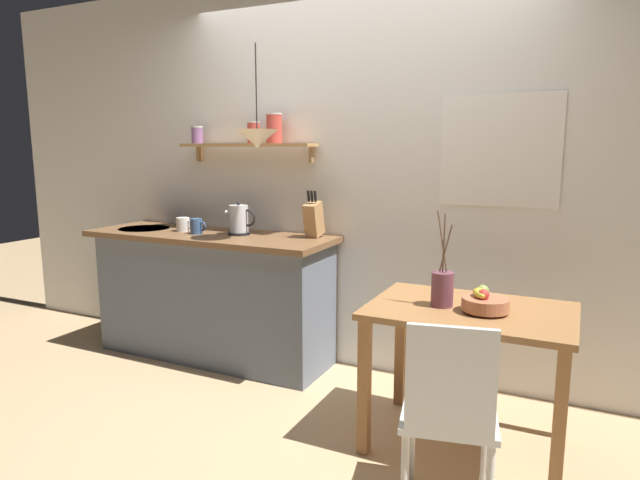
{
  "coord_description": "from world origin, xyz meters",
  "views": [
    {
      "loc": [
        1.38,
        -2.83,
        1.53
      ],
      "look_at": [
        -0.1,
        0.25,
        0.95
      ],
      "focal_mm": 30.72,
      "sensor_mm": 36.0,
      "label": 1
    }
  ],
  "objects_px": {
    "dining_table": "(469,331)",
    "knife_block": "(314,219)",
    "pendant_lamp": "(257,138)",
    "fruit_bowl": "(485,302)",
    "coffee_mug_spare": "(197,226)",
    "dining_chair_near": "(449,410)",
    "coffee_mug_by_sink": "(183,224)",
    "twig_vase": "(442,288)",
    "electric_kettle": "(239,220)"
  },
  "relations": [
    {
      "from": "fruit_bowl",
      "to": "coffee_mug_spare",
      "type": "bearing_deg",
      "value": 168.69
    },
    {
      "from": "fruit_bowl",
      "to": "dining_chair_near",
      "type": "bearing_deg",
      "value": -92.88
    },
    {
      "from": "fruit_bowl",
      "to": "dining_table",
      "type": "bearing_deg",
      "value": 147.54
    },
    {
      "from": "knife_block",
      "to": "pendant_lamp",
      "type": "height_order",
      "value": "pendant_lamp"
    },
    {
      "from": "fruit_bowl",
      "to": "twig_vase",
      "type": "bearing_deg",
      "value": 175.07
    },
    {
      "from": "fruit_bowl",
      "to": "twig_vase",
      "type": "relative_size",
      "value": 0.47
    },
    {
      "from": "dining_chair_near",
      "to": "twig_vase",
      "type": "distance_m",
      "value": 0.71
    },
    {
      "from": "fruit_bowl",
      "to": "pendant_lamp",
      "type": "relative_size",
      "value": 0.36
    },
    {
      "from": "electric_kettle",
      "to": "coffee_mug_spare",
      "type": "bearing_deg",
      "value": -161.33
    },
    {
      "from": "dining_table",
      "to": "coffee_mug_by_sink",
      "type": "xyz_separation_m",
      "value": [
        -2.14,
        0.42,
        0.36
      ]
    },
    {
      "from": "knife_block",
      "to": "coffee_mug_by_sink",
      "type": "bearing_deg",
      "value": -170.54
    },
    {
      "from": "dining_table",
      "to": "knife_block",
      "type": "height_order",
      "value": "knife_block"
    },
    {
      "from": "fruit_bowl",
      "to": "electric_kettle",
      "type": "height_order",
      "value": "electric_kettle"
    },
    {
      "from": "knife_block",
      "to": "coffee_mug_by_sink",
      "type": "xyz_separation_m",
      "value": [
        -0.98,
        -0.16,
        -0.08
      ]
    },
    {
      "from": "coffee_mug_spare",
      "to": "dining_chair_near",
      "type": "bearing_deg",
      "value": -26.08
    },
    {
      "from": "twig_vase",
      "to": "electric_kettle",
      "type": "xyz_separation_m",
      "value": [
        -1.55,
        0.49,
        0.2
      ]
    },
    {
      "from": "electric_kettle",
      "to": "coffee_mug_spare",
      "type": "height_order",
      "value": "electric_kettle"
    },
    {
      "from": "dining_chair_near",
      "to": "fruit_bowl",
      "type": "relative_size",
      "value": 3.87
    },
    {
      "from": "pendant_lamp",
      "to": "coffee_mug_spare",
      "type": "bearing_deg",
      "value": 172.22
    },
    {
      "from": "coffee_mug_by_sink",
      "to": "pendant_lamp",
      "type": "bearing_deg",
      "value": -10.08
    },
    {
      "from": "twig_vase",
      "to": "dining_chair_near",
      "type": "bearing_deg",
      "value": -73.01
    },
    {
      "from": "knife_block",
      "to": "fruit_bowl",
      "type": "bearing_deg",
      "value": -26.85
    },
    {
      "from": "dining_chair_near",
      "to": "twig_vase",
      "type": "bearing_deg",
      "value": 106.99
    },
    {
      "from": "electric_kettle",
      "to": "coffee_mug_by_sink",
      "type": "bearing_deg",
      "value": -174.08
    },
    {
      "from": "coffee_mug_by_sink",
      "to": "pendant_lamp",
      "type": "xyz_separation_m",
      "value": [
        0.73,
        -0.13,
        0.61
      ]
    },
    {
      "from": "dining_chair_near",
      "to": "fruit_bowl",
      "type": "height_order",
      "value": "dining_chair_near"
    },
    {
      "from": "coffee_mug_spare",
      "to": "pendant_lamp",
      "type": "xyz_separation_m",
      "value": [
        0.56,
        -0.08,
        0.61
      ]
    },
    {
      "from": "electric_kettle",
      "to": "knife_block",
      "type": "relative_size",
      "value": 0.75
    },
    {
      "from": "knife_block",
      "to": "coffee_mug_spare",
      "type": "height_order",
      "value": "knife_block"
    },
    {
      "from": "dining_table",
      "to": "knife_block",
      "type": "bearing_deg",
      "value": 153.52
    },
    {
      "from": "fruit_bowl",
      "to": "electric_kettle",
      "type": "distance_m",
      "value": 1.85
    },
    {
      "from": "knife_block",
      "to": "coffee_mug_by_sink",
      "type": "relative_size",
      "value": 2.33
    },
    {
      "from": "pendant_lamp",
      "to": "dining_table",
      "type": "bearing_deg",
      "value": -11.45
    },
    {
      "from": "dining_table",
      "to": "knife_block",
      "type": "xyz_separation_m",
      "value": [
        -1.16,
        0.58,
        0.44
      ]
    },
    {
      "from": "twig_vase",
      "to": "coffee_mug_spare",
      "type": "bearing_deg",
      "value": 167.97
    },
    {
      "from": "dining_chair_near",
      "to": "pendant_lamp",
      "type": "height_order",
      "value": "pendant_lamp"
    },
    {
      "from": "fruit_bowl",
      "to": "coffee_mug_spare",
      "type": "xyz_separation_m",
      "value": [
        -2.05,
        0.41,
        0.19
      ]
    },
    {
      "from": "electric_kettle",
      "to": "coffee_mug_by_sink",
      "type": "relative_size",
      "value": 1.74
    },
    {
      "from": "dining_chair_near",
      "to": "coffee_mug_spare",
      "type": "distance_m",
      "value": 2.31
    },
    {
      "from": "knife_block",
      "to": "pendant_lamp",
      "type": "xyz_separation_m",
      "value": [
        -0.25,
        -0.29,
        0.53
      ]
    },
    {
      "from": "knife_block",
      "to": "coffee_mug_by_sink",
      "type": "height_order",
      "value": "knife_block"
    },
    {
      "from": "electric_kettle",
      "to": "knife_block",
      "type": "distance_m",
      "value": 0.54
    },
    {
      "from": "fruit_bowl",
      "to": "coffee_mug_spare",
      "type": "height_order",
      "value": "coffee_mug_spare"
    },
    {
      "from": "dining_chair_near",
      "to": "dining_table",
      "type": "bearing_deg",
      "value": 94.05
    },
    {
      "from": "fruit_bowl",
      "to": "pendant_lamp",
      "type": "xyz_separation_m",
      "value": [
        -1.49,
        0.33,
        0.8
      ]
    },
    {
      "from": "dining_chair_near",
      "to": "knife_block",
      "type": "height_order",
      "value": "knife_block"
    },
    {
      "from": "twig_vase",
      "to": "coffee_mug_spare",
      "type": "relative_size",
      "value": 3.76
    },
    {
      "from": "fruit_bowl",
      "to": "coffee_mug_by_sink",
      "type": "relative_size",
      "value": 1.64
    },
    {
      "from": "dining_chair_near",
      "to": "fruit_bowl",
      "type": "distance_m",
      "value": 0.65
    },
    {
      "from": "dining_table",
      "to": "fruit_bowl",
      "type": "bearing_deg",
      "value": -32.46
    }
  ]
}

